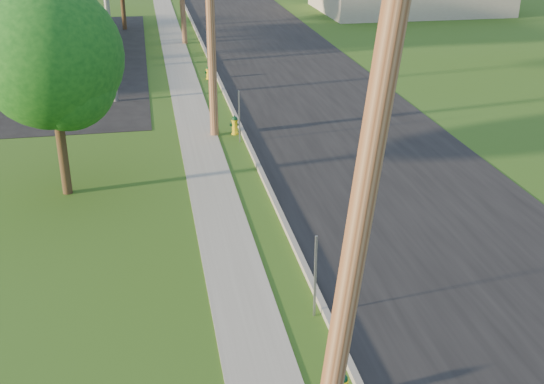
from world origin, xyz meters
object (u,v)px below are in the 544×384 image
(hydrant_far, at_px, (208,73))
(utility_pole_near, at_px, (357,231))
(fuel_pump_se, at_px, (33,40))
(tree_verge, at_px, (54,63))
(fuel_pump_ne, at_px, (23,55))
(utility_pole_mid, at_px, (210,5))
(hydrant_mid, at_px, (235,125))
(car_silver, at_px, (8,53))

(hydrant_far, bearing_deg, utility_pole_near, -91.37)
(fuel_pump_se, height_order, tree_verge, tree_verge)
(fuel_pump_ne, bearing_deg, utility_pole_mid, -55.60)
(tree_verge, xyz_separation_m, hydrant_mid, (5.86, 4.78, -3.78))
(fuel_pump_ne, xyz_separation_m, fuel_pump_se, (0.00, 4.00, 0.00))
(fuel_pump_se, height_order, hydrant_far, fuel_pump_se)
(hydrant_mid, distance_m, hydrant_far, 8.83)
(utility_pole_mid, height_order, car_silver, utility_pole_mid)
(utility_pole_mid, xyz_separation_m, fuel_pump_ne, (-8.90, 13.00, -4.23))
(car_silver, bearing_deg, utility_pole_near, -143.31)
(hydrant_far, distance_m, car_silver, 11.58)
(fuel_pump_se, distance_m, car_silver, 3.29)
(utility_pole_near, height_order, hydrant_mid, utility_pole_near)
(utility_pole_mid, relative_size, hydrant_mid, 12.81)
(utility_pole_near, xyz_separation_m, fuel_pump_se, (-8.90, 35.00, -4.08))
(hydrant_mid, relative_size, car_silver, 0.19)
(hydrant_far, bearing_deg, car_silver, 154.17)
(fuel_pump_se, bearing_deg, hydrant_far, -40.72)
(fuel_pump_ne, xyz_separation_m, hydrant_mid, (9.70, -13.04, -0.35))
(tree_verge, bearing_deg, car_silver, 104.20)
(hydrant_mid, height_order, car_silver, car_silver)
(utility_pole_near, bearing_deg, fuel_pump_se, 104.27)
(fuel_pump_ne, height_order, hydrant_mid, fuel_pump_ne)
(utility_pole_near, height_order, hydrant_far, utility_pole_near)
(utility_pole_near, distance_m, fuel_pump_se, 36.34)
(fuel_pump_ne, distance_m, fuel_pump_se, 4.00)
(fuel_pump_ne, bearing_deg, utility_pole_near, -73.98)
(utility_pole_near, bearing_deg, car_silver, 107.08)
(utility_pole_mid, xyz_separation_m, hydrant_far, (0.64, 8.79, -4.62))
(utility_pole_mid, height_order, hydrant_far, utility_pole_mid)
(tree_verge, xyz_separation_m, car_silver, (-4.72, 18.65, -3.48))
(utility_pole_near, height_order, utility_pole_mid, utility_pole_mid)
(fuel_pump_ne, bearing_deg, hydrant_mid, -53.36)
(utility_pole_mid, height_order, fuel_pump_ne, utility_pole_mid)
(fuel_pump_ne, bearing_deg, fuel_pump_se, 90.00)
(utility_pole_mid, xyz_separation_m, tree_verge, (-5.06, -4.82, -0.80))
(hydrant_mid, relative_size, hydrant_far, 1.13)
(utility_pole_mid, height_order, fuel_pump_se, utility_pole_mid)
(fuel_pump_se, bearing_deg, utility_pole_mid, -62.37)
(tree_verge, relative_size, hydrant_far, 9.56)
(utility_pole_near, relative_size, fuel_pump_se, 2.96)
(utility_pole_mid, distance_m, tree_verge, 7.03)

